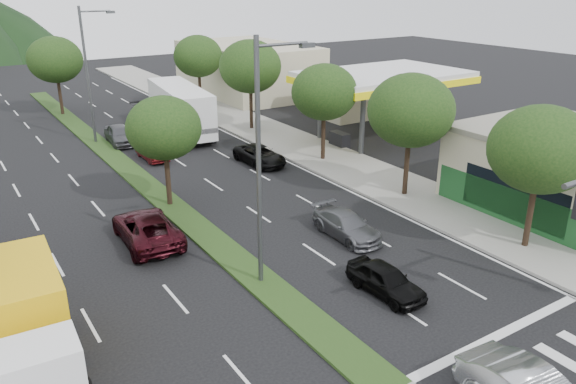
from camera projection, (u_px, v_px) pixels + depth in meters
sidewalk_right at (289, 142)px, 43.02m from camera, size 5.00×90.00×0.15m
median at (116, 159)px, 39.03m from camera, size 1.60×56.00×0.12m
storefront_right at (567, 173)px, 30.25m from camera, size 9.00×10.00×4.00m
gas_canopy at (383, 79)px, 42.33m from camera, size 12.20×8.20×5.25m
bldg_right_far at (248, 69)px, 60.55m from camera, size 10.00×16.00×5.20m
tree_r_a at (541, 149)px, 24.62m from camera, size 4.60×4.60×6.63m
tree_r_b at (411, 110)px, 30.81m from camera, size 4.80×4.80×6.94m
tree_r_c at (324, 92)px, 37.18m from camera, size 4.40×4.40×6.48m
tree_r_d at (250, 67)px, 44.85m from camera, size 5.00×5.00×7.17m
tree_r_e at (198, 56)px, 52.78m from camera, size 4.60×4.60×6.71m
tree_med_near at (164, 128)px, 29.63m from camera, size 4.00×4.00×6.02m
tree_med_far at (55, 60)px, 49.78m from camera, size 4.80×4.80×6.94m
streetlight_near at (263, 153)px, 21.49m from camera, size 2.60×0.25×10.00m
streetlight_mid at (89, 69)px, 41.07m from camera, size 2.60×0.25×10.00m
suv_maroon at (147, 228)px, 26.68m from camera, size 2.76×5.42×1.47m
car_queue_a at (386, 280)px, 22.35m from camera, size 1.61×3.67×1.23m
car_queue_b at (347, 225)px, 27.28m from camera, size 1.79×4.23×1.22m
car_queue_c at (152, 151)px, 38.93m from camera, size 1.28×3.64×1.20m
car_queue_d at (260, 155)px, 37.94m from camera, size 2.14×4.48×1.23m
car_queue_e at (120, 135)px, 42.45m from camera, size 1.98×4.33×1.44m
car_queue_f at (147, 115)px, 48.35m from camera, size 2.81×5.53×1.54m
box_truck at (26, 329)px, 17.58m from camera, size 2.95×6.91×3.35m
motorhome at (180, 109)px, 44.71m from camera, size 4.24×10.28×3.83m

